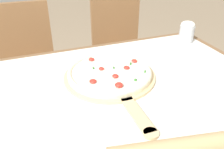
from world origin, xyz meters
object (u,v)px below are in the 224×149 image
object	(u,v)px
pizza_peel	(111,78)
pizza	(110,72)
chair_left	(27,61)
flour_cup	(187,31)
chair_right	(119,47)

from	to	relation	value
pizza_peel	pizza	world-z (taller)	pizza
chair_left	flour_cup	bearing A→B (deg)	-27.79
pizza_peel	pizza	size ratio (longest dim) A/B	1.64
chair_right	flour_cup	xyz separation A→B (m)	(0.21, -0.51, 0.27)
pizza	chair_right	size ratio (longest dim) A/B	0.40
flour_cup	chair_left	bearing A→B (deg)	150.38
pizza_peel	chair_left	world-z (taller)	chair_left
pizza_peel	flour_cup	bearing A→B (deg)	23.91
chair_left	flour_cup	size ratio (longest dim) A/B	7.46
pizza	pizza_peel	bearing A→B (deg)	-90.13
pizza	chair_right	world-z (taller)	chair_right
chair_right	pizza_peel	bearing A→B (deg)	-113.28
chair_left	pizza	bearing A→B (deg)	-63.41
flour_cup	chair_right	bearing A→B (deg)	112.42
pizza_peel	flour_cup	xyz separation A→B (m)	(0.55, 0.25, 0.06)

